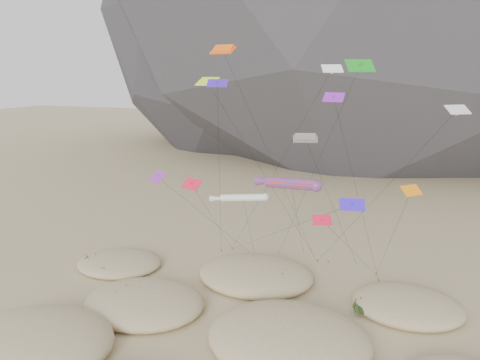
{
  "coord_description": "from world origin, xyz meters",
  "views": [
    {
      "loc": [
        13.68,
        -34.01,
        24.6
      ],
      "look_at": [
        -2.91,
        12.0,
        13.29
      ],
      "focal_mm": 35.0,
      "sensor_mm": 36.0,
      "label": 1
    }
  ],
  "objects": [
    {
      "name": "dune_grass",
      "position": [
        -1.16,
        3.25,
        0.83
      ],
      "size": [
        42.67,
        29.16,
        1.46
      ],
      "color": "black",
      "rests_on": "ground"
    },
    {
      "name": "orange_parafoil",
      "position": [
        -6.08,
        15.56,
        26.75
      ],
      "size": [
        10.05,
        12.85,
        27.58
      ],
      "color": "#FF5D0D",
      "rests_on": "ground"
    },
    {
      "name": "dunes",
      "position": [
        -1.28,
        3.09,
        0.73
      ],
      "size": [
        50.83,
        36.28,
        3.95
      ],
      "color": "#CCB789",
      "rests_on": "ground"
    },
    {
      "name": "multi_parafoil",
      "position": [
        3.84,
        13.32,
        17.81
      ],
      "size": [
        6.41,
        12.04,
        18.47
      ],
      "color": "red",
      "rests_on": "ground"
    },
    {
      "name": "kite_stakes",
      "position": [
        1.27,
        22.78,
        0.15
      ],
      "size": [
        21.52,
        4.99,
        0.3
      ],
      "color": "#3F2D1E",
      "rests_on": "ground"
    },
    {
      "name": "delta_kites",
      "position": [
        2.84,
        11.24,
        18.65
      ],
      "size": [
        31.81,
        19.71,
        25.72
      ],
      "color": "red",
      "rests_on": "ground"
    },
    {
      "name": "rainbow_tube_kite",
      "position": [
        2.11,
        13.44,
        12.99
      ],
      "size": [
        8.19,
        14.7,
        13.94
      ],
      "color": "red",
      "rests_on": "ground"
    },
    {
      "name": "ground",
      "position": [
        0.0,
        0.0,
        0.0
      ],
      "size": [
        500.0,
        500.0,
        0.0
      ],
      "primitive_type": "plane",
      "color": "#CCB789",
      "rests_on": "ground"
    },
    {
      "name": "white_tube_kite",
      "position": [
        -2.84,
        11.87,
        11.34
      ],
      "size": [
        6.48,
        11.96,
        11.99
      ],
      "color": "silver",
      "rests_on": "ground"
    }
  ]
}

